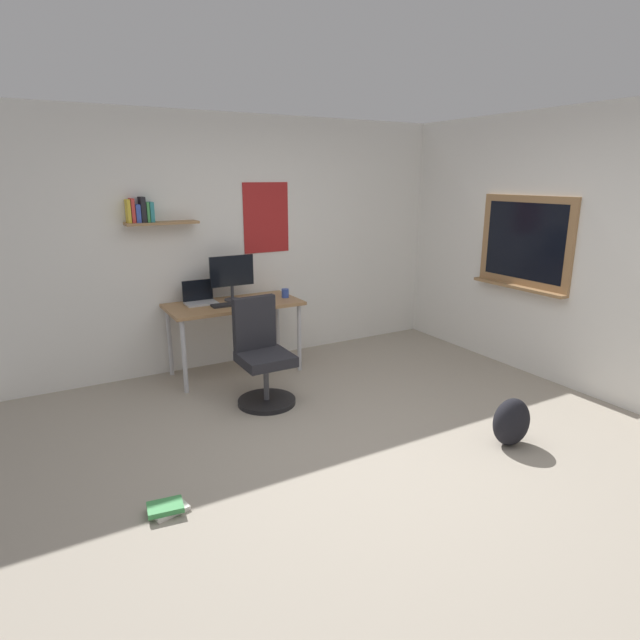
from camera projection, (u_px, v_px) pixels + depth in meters
ground_plane at (367, 452)px, 3.90m from camera, size 5.20×5.20×0.00m
wall_back at (239, 242)px, 5.61m from camera, size 5.00×0.30×2.60m
wall_right at (593, 254)px, 4.75m from camera, size 0.22×5.00×2.60m
desk at (234, 310)px, 5.32m from camera, size 1.33×0.65×0.75m
office_chair at (262, 359)px, 4.68m from camera, size 0.52×0.52×0.95m
laptop at (200, 298)px, 5.27m from camera, size 0.31×0.21×0.23m
monitor_primary at (232, 275)px, 5.33m from camera, size 0.46×0.17×0.46m
keyboard at (230, 304)px, 5.20m from camera, size 0.37×0.13×0.02m
computer_mouse at (256, 301)px, 5.33m from camera, size 0.10×0.06×0.03m
coffee_mug at (285, 293)px, 5.53m from camera, size 0.08×0.08×0.09m
backpack at (511, 422)px, 3.97m from camera, size 0.32×0.22×0.37m
book_stack_on_floor at (167, 508)px, 3.19m from camera, size 0.26×0.19×0.06m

